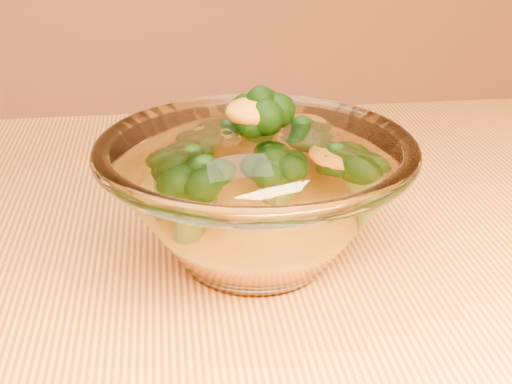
# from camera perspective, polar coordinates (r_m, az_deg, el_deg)

# --- Properties ---
(glass_bowl) EXTENTS (0.22, 0.22, 0.10)m
(glass_bowl) POSITION_cam_1_polar(r_m,az_deg,el_deg) (0.49, 0.00, -0.50)
(glass_bowl) COLOR white
(glass_bowl) RESTS_ON table
(cheese_sauce) EXTENTS (0.13, 0.13, 0.04)m
(cheese_sauce) POSITION_cam_1_polar(r_m,az_deg,el_deg) (0.50, -0.00, -2.62)
(cheese_sauce) COLOR #FF9D15
(cheese_sauce) RESTS_ON glass_bowl
(broccoli_heap) EXTENTS (0.14, 0.13, 0.09)m
(broccoli_heap) POSITION_cam_1_polar(r_m,az_deg,el_deg) (0.50, -0.12, 2.20)
(broccoli_heap) COLOR black
(broccoli_heap) RESTS_ON cheese_sauce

